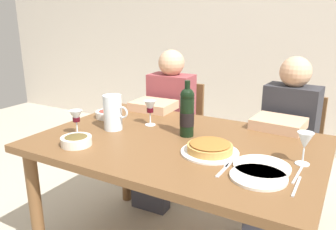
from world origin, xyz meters
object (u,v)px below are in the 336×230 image
Objects in this scene: water_pitcher at (113,114)px; olive_bowl at (76,140)px; wine_bottle at (187,112)px; salad_bowl at (108,114)px; wine_glass_centre at (150,108)px; diner_left at (164,122)px; dining_table at (177,156)px; dinner_plate_right_setting at (262,167)px; baked_tart at (210,148)px; wine_glass_left_diner at (76,117)px; diner_right at (284,143)px; chair_left at (178,128)px; chair_right at (291,148)px; wine_glass_right_diner at (305,142)px; dinner_plate_left_setting at (258,177)px.

water_pitcher is 0.30m from olive_bowl.
wine_bottle is 2.00× the size of salad_bowl.
diner_left is (-0.18, 0.48, -0.25)m from wine_glass_centre.
dining_table is at bearing -30.03° from wine_glass_centre.
wine_glass_centre reaches higher than dinner_plate_right_setting.
dinner_plate_right_setting is at bearing -8.45° from baked_tart.
dining_table is 0.60m from wine_glass_left_diner.
wine_glass_left_diner is at bearing 45.86° from diner_right.
dinner_plate_right_setting is at bearing -13.46° from dining_table.
wine_bottle is at bearing 14.89° from water_pitcher.
dinner_plate_right_setting is (1.01, 0.09, -0.10)m from wine_glass_left_diner.
salad_bowl is 0.79m from chair_left.
water_pitcher is 1.41× the size of wine_glass_left_diner.
dining_table is at bearing 67.13° from chair_right.
dining_table is at bearing 115.53° from chair_left.
salad_bowl is at bearing 166.19° from dinner_plate_right_setting.
wine_bottle is at bearing 172.52° from wine_glass_right_diner.
dinner_plate_left_setting is 0.11m from dinner_plate_right_setting.
chair_left is (-0.04, 0.89, -0.35)m from water_pitcher.
baked_tart is 0.27m from dinner_plate_right_setting.
wine_glass_centre is (0.15, 0.47, 0.08)m from olive_bowl.
wine_bottle is at bearing 64.88° from chair_right.
wine_glass_left_diner reaches higher than chair_left.
chair_right is (-0.03, 0.99, -0.27)m from dinner_plate_right_setting.
wine_bottle is 2.06× the size of wine_glass_right_diner.
dinner_plate_right_setting is at bearing 96.14° from chair_right.
dinner_plate_right_setting is at bearing 97.81° from diner_right.
wine_glass_right_diner is (1.05, 0.03, 0.02)m from water_pitcher.
chair_left is (-0.03, 1.18, -0.29)m from olive_bowl.
dining_table is 0.25m from wine_bottle.
wine_bottle reaches higher than salad_bowl.
dinner_plate_right_setting is 0.77m from diner_right.
diner_left is (-0.67, 0.71, -0.17)m from baked_tart.
wine_glass_right_diner reaches higher than chair_left.
dining_table is at bearing 36.86° from olive_bowl.
baked_tart is 0.77m from diner_right.
salad_bowl is 1.24m from wine_glass_right_diner.
wine_glass_left_diner is at bearing 52.42° from chair_right.
olive_bowl is at bearing -136.37° from wine_bottle.
olive_bowl is at bearing -167.52° from dinner_plate_right_setting.
salad_bowl is 0.37m from wine_glass_left_diner.
diner_right is at bearing 55.54° from dining_table.
baked_tart is 0.33× the size of chair_left.
wine_glass_left_diner is 0.58× the size of dinner_plate_right_setting.
wine_glass_centre is (0.25, 0.36, 0.00)m from wine_glass_left_diner.
diner_left reaches higher than water_pitcher.
dining_table is 1.72× the size of chair_right.
diner_left reaches higher than wine_bottle.
dining_table is 5.29× the size of baked_tart.
wine_glass_left_diner is 0.96× the size of wine_glass_right_diner.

